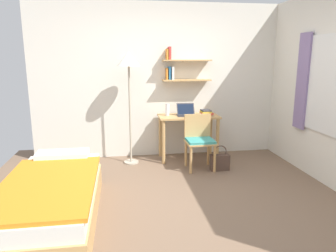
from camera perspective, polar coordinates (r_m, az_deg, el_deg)
ground_plane at (r=3.82m, az=3.34°, el=-14.17°), size 5.28×5.28×0.00m
wall_back at (r=5.42m, az=-0.89°, el=8.18°), size 4.40×0.27×2.60m
bed at (r=3.60m, az=-20.37°, el=-12.44°), size 0.93×1.93×0.54m
desk at (r=5.28m, az=3.73°, el=0.27°), size 1.00×0.51×0.75m
desk_chair at (r=4.87m, az=5.73°, el=-2.30°), size 0.45×0.41×0.84m
standing_lamp at (r=4.96m, az=-7.17°, el=10.73°), size 0.36×0.36×1.80m
laptop at (r=5.22m, az=3.29°, el=2.48°), size 0.30×0.23×0.20m
water_bottle at (r=5.21m, az=-0.11°, el=3.00°), size 0.07×0.07×0.20m
book_stack at (r=5.32m, az=6.96°, el=2.48°), size 0.19×0.25×0.09m
handbag at (r=4.90m, az=9.44°, el=-6.43°), size 0.29×0.11×0.40m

